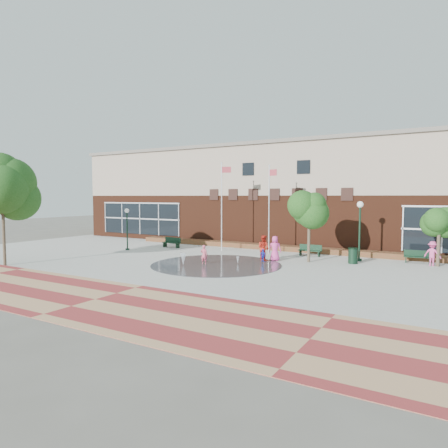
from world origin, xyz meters
The scene contains 24 objects.
ground centered at (0.00, 0.00, 0.00)m, with size 120.00×120.00×0.00m, color #666056.
plaza_concrete centered at (0.00, 4.00, 0.00)m, with size 46.00×18.00×0.01m, color #A8A8A0.
paver_band centered at (0.00, -7.00, 0.00)m, with size 46.00×6.00×0.01m, color maroon.
splash_pad centered at (0.00, 3.00, 0.00)m, with size 8.40×8.40×0.01m, color #383A3D.
library_building centered at (0.00, 17.48, 4.64)m, with size 44.40×10.40×9.20m.
flower_bed centered at (0.00, 11.60, 0.00)m, with size 26.00×1.20×0.40m, color maroon.
flagpole_left centered at (-2.99, 8.83, 3.99)m, with size 0.82×0.28×7.17m.
flagpole_right centered at (1.00, 9.15, 3.82)m, with size 0.80×0.36×6.84m.
lamp_left centered at (-10.03, 5.39, 2.14)m, with size 0.36×0.36×3.44m.
lamp_right centered at (7.65, 9.20, 2.55)m, with size 0.43×0.43×4.10m.
bench_left centered at (-7.86, 8.47, 0.29)m, with size 1.80×0.63×0.89m.
bench_mid centered at (4.02, 9.72, 0.28)m, with size 1.70×0.48×0.85m.
bench_right centered at (11.18, 10.31, 0.27)m, with size 1.72×0.60×0.85m.
trash_can centered at (7.53, 7.91, 0.54)m, with size 0.65×0.65×1.06m.
tree_big_left centered at (-11.62, -3.99, 5.00)m, with size 4.38×4.38×7.00m.
tree_mid centered at (4.82, 7.03, 3.41)m, with size 2.78×2.78×4.69m.
tree_small_right centered at (12.40, 9.51, 2.79)m, with size 2.24×2.24×3.82m.
water_jet_a centered at (-1.72, 1.77, 0.00)m, with size 0.40×0.40×0.78m, color white.
water_jet_b centered at (1.05, 4.00, 0.00)m, with size 0.21×0.21×0.47m, color white.
child_splash centered at (-0.78, 2.77, 0.64)m, with size 0.47×0.31×1.29m, color #D55068.
adult_red centered at (1.94, 6.05, 0.89)m, with size 0.86×0.67×1.78m, color red.
adult_pink centered at (2.64, 6.41, 0.86)m, with size 0.84×0.55×1.73m, color #E9419B.
child_blue centered at (2.17, 5.48, 0.45)m, with size 0.53×0.22×0.91m, color #2533C7.
person_bench centered at (12.08, 9.63, 0.79)m, with size 1.03×0.59×1.59m, color #E44D95.
Camera 1 is at (13.28, -18.78, 4.44)m, focal length 32.00 mm.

